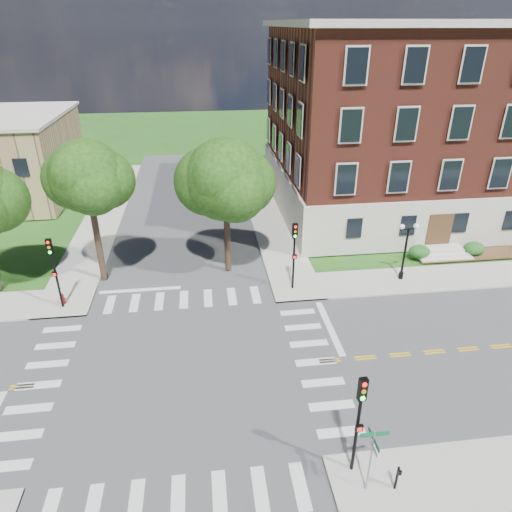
{
  "coord_description": "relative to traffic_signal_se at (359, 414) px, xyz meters",
  "views": [
    {
      "loc": [
        1.58,
        -18.82,
        16.41
      ],
      "look_at": [
        4.78,
        6.74,
        3.2
      ],
      "focal_mm": 32.0,
      "sensor_mm": 36.0,
      "label": 1
    }
  ],
  "objects": [
    {
      "name": "stop_bar_east",
      "position": [
        1.76,
        9.77,
        -3.19
      ],
      "size": [
        0.4,
        5.5,
        0.0
      ],
      "primitive_type": "cube",
      "color": "silver",
      "rests_on": "ground"
    },
    {
      "name": "traffic_signal_se",
      "position": [
        0.0,
        0.0,
        0.0
      ],
      "size": [
        0.34,
        0.38,
        4.8
      ],
      "color": "black",
      "rests_on": "ground"
    },
    {
      "name": "road_ew",
      "position": [
        -7.04,
        6.77,
        -3.18
      ],
      "size": [
        90.0,
        12.0,
        0.01
      ],
      "primitive_type": "cube",
      "color": "#3D3D3F",
      "rests_on": "ground"
    },
    {
      "name": "tree_c",
      "position": [
        -12.71,
        17.32,
        4.43
      ],
      "size": [
        4.77,
        4.77,
        9.93
      ],
      "color": "black",
      "rests_on": "ground"
    },
    {
      "name": "traffic_signal_nw",
      "position": [
        -14.74,
        13.92,
        0.0
      ],
      "size": [
        0.34,
        0.38,
        4.8
      ],
      "color": "black",
      "rests_on": "ground"
    },
    {
      "name": "ground",
      "position": [
        -7.04,
        6.77,
        -3.19
      ],
      "size": [
        160.0,
        160.0,
        0.0
      ],
      "primitive_type": "plane",
      "color": "#274F16",
      "rests_on": "ground"
    },
    {
      "name": "traffic_signal_ne",
      "position": [
        0.39,
        14.37,
        0.0
      ],
      "size": [
        0.35,
        0.4,
        4.8
      ],
      "color": "black",
      "rests_on": "ground"
    },
    {
      "name": "twin_lamp_west",
      "position": [
        8.31,
        14.71,
        -0.66
      ],
      "size": [
        1.36,
        0.36,
        4.23
      ],
      "color": "black",
      "rests_on": "ground"
    },
    {
      "name": "crosswalk_east",
      "position": [
        0.16,
        6.77,
        -3.19
      ],
      "size": [
        2.2,
        10.2,
        0.02
      ],
      "primitive_type": null,
      "color": "silver",
      "rests_on": "ground"
    },
    {
      "name": "fire_hydrant",
      "position": [
        -14.8,
        14.3,
        -2.72
      ],
      "size": [
        0.35,
        0.35,
        0.75
      ],
      "color": "#9E0C0F",
      "rests_on": "ground"
    },
    {
      "name": "road_ns",
      "position": [
        -7.04,
        6.77,
        -3.18
      ],
      "size": [
        12.0,
        90.0,
        0.01
      ],
      "primitive_type": "cube",
      "color": "#3D3D3F",
      "rests_on": "ground"
    },
    {
      "name": "street_sign_pole",
      "position": [
        0.28,
        -0.93,
        -0.88
      ],
      "size": [
        1.1,
        1.1,
        3.1
      ],
      "color": "gray",
      "rests_on": "ground"
    },
    {
      "name": "tree_d",
      "position": [
        -3.83,
        17.61,
        3.78
      ],
      "size": [
        5.62,
        5.62,
        9.68
      ],
      "color": "black",
      "rests_on": "ground"
    },
    {
      "name": "push_button_post",
      "position": [
        1.41,
        -1.08,
        -2.39
      ],
      "size": [
        0.14,
        0.21,
        1.2
      ],
      "color": "black",
      "rests_on": "ground"
    },
    {
      "name": "sidewalk_ne",
      "position": [
        8.34,
        22.14,
        -3.13
      ],
      "size": [
        34.0,
        34.0,
        0.12
      ],
      "color": "#9E9B93",
      "rests_on": "ground"
    },
    {
      "name": "main_building",
      "position": [
        16.96,
        28.76,
        5.15
      ],
      "size": [
        30.6,
        22.4,
        16.5
      ],
      "color": "beige",
      "rests_on": "ground"
    }
  ]
}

